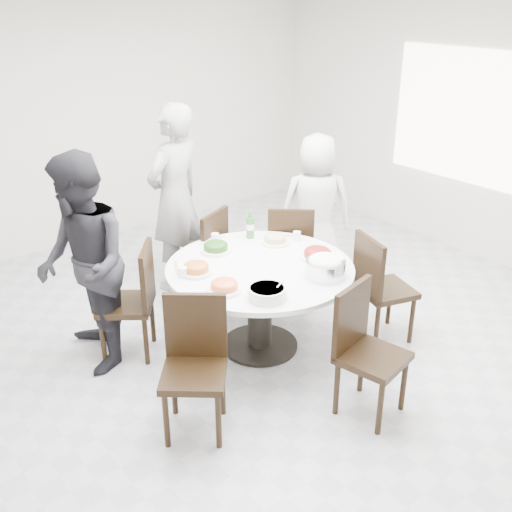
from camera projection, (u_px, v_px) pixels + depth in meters
floor at (260, 336)px, 5.20m from camera, size 6.00×6.00×0.01m
wall_back at (95, 120)px, 6.77m from camera, size 6.00×0.01×2.80m
wall_right at (481, 129)px, 6.33m from camera, size 0.01×6.00×2.80m
window at (482, 120)px, 6.27m from camera, size 0.04×2.20×1.40m
dining_table at (260, 307)px, 4.91m from camera, size 1.50×1.50×0.75m
chair_ne at (290, 250)px, 5.73m from camera, size 0.59×0.59×0.95m
chair_n at (198, 257)px, 5.57m from camera, size 0.55×0.55×0.95m
chair_nw at (126, 302)px, 4.79m from camera, size 0.59×0.59×0.95m
chair_sw at (194, 371)px, 3.92m from camera, size 0.59×0.59×0.95m
chair_s at (373, 355)px, 4.10m from camera, size 0.50×0.50×0.95m
chair_se at (386, 288)px, 5.01m from camera, size 0.52×0.52×0.95m
diner_right at (316, 207)px, 6.03m from camera, size 0.87×0.81×1.49m
diner_middle at (175, 199)px, 5.75m from camera, size 0.77×0.61×1.83m
diner_left at (83, 265)px, 4.51m from camera, size 0.82×0.96×1.72m
dish_greens at (216, 248)px, 4.99m from camera, size 0.26×0.26×0.07m
dish_pale at (275, 240)px, 5.15m from camera, size 0.24×0.24×0.06m
dish_orange at (196, 269)px, 4.62m from camera, size 0.25×0.25×0.07m
dish_redbrown at (317, 255)px, 4.87m from camera, size 0.28×0.28×0.07m
dish_tofu at (224, 287)px, 4.34m from camera, size 0.25×0.25×0.07m
rice_bowl at (325, 269)px, 4.56m from camera, size 0.31×0.31×0.13m
soup_bowl at (267, 293)px, 4.24m from camera, size 0.28×0.28×0.09m
beverage_bottle at (250, 225)px, 5.24m from camera, size 0.07×0.07×0.24m
tea_cups at (213, 237)px, 5.20m from camera, size 0.07×0.07×0.08m
chopsticks at (211, 240)px, 5.23m from camera, size 0.24×0.04×0.01m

